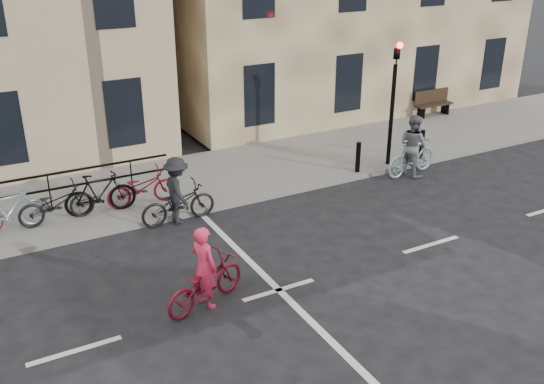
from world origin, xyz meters
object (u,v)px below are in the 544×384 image
traffic_light (394,89)px  cyclist_dark (178,197)px  cyclist_pink (205,279)px  cyclist_grey (412,151)px  bench (433,102)px

traffic_light → cyclist_dark: bearing=-176.3°
cyclist_pink → cyclist_grey: cyclist_grey is taller
cyclist_grey → cyclist_dark: (-7.12, 0.27, -0.07)m
cyclist_pink → cyclist_grey: bearing=-87.1°
cyclist_grey → cyclist_dark: 7.13m
cyclist_dark → cyclist_pink: bearing=166.2°
traffic_light → cyclist_grey: 1.88m
cyclist_dark → traffic_light: bearing=-87.4°
bench → cyclist_pink: size_ratio=0.81×
bench → cyclist_pink: (-12.47, -7.50, -0.10)m
cyclist_pink → cyclist_grey: size_ratio=1.02×
traffic_light → cyclist_pink: (-7.67, -4.11, -1.88)m
cyclist_grey → cyclist_dark: cyclist_grey is taller
bench → cyclist_grey: size_ratio=0.83×
bench → cyclist_pink: 14.56m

